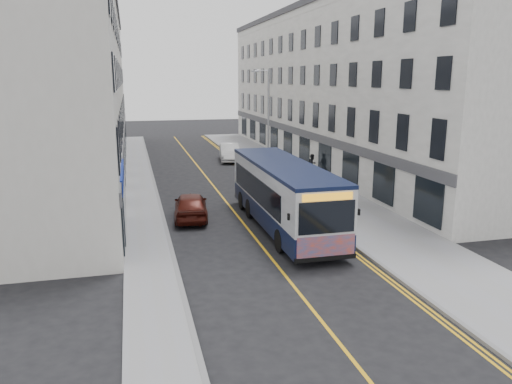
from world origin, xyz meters
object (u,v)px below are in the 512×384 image
streetlamp (267,121)px  pedestrian_near (305,179)px  pedestrian_far (312,164)px  bicycle (340,212)px  car_white (230,152)px  car_maroon (191,206)px  city_bus (283,193)px

streetlamp → pedestrian_near: streetlamp is taller
pedestrian_near → pedestrian_far: bearing=71.6°
bicycle → car_white: 21.04m
pedestrian_near → car_white: pedestrian_near is taller
bicycle → car_maroon: car_maroon is taller
bicycle → car_maroon: size_ratio=0.39×
bicycle → pedestrian_near: (0.51, 6.80, 0.44)m
city_bus → car_white: bearing=86.1°
pedestrian_near → car_maroon: size_ratio=0.41×
city_bus → streetlamp: bearing=78.4°
streetlamp → pedestrian_near: 6.01m
car_white → bicycle: bearing=-77.7°
car_white → car_maroon: bearing=-99.8°
car_maroon → bicycle: bearing=166.7°
streetlamp → car_white: bearing=95.9°
car_maroon → pedestrian_near: bearing=-146.1°
city_bus → bicycle: 3.38m
city_bus → bicycle: size_ratio=6.75×
pedestrian_far → car_white: pedestrian_far is taller
pedestrian_near → car_white: 14.34m
streetlamp → pedestrian_far: 5.22m
streetlamp → bicycle: size_ratio=4.74×
pedestrian_far → car_maroon: bearing=-167.7°
pedestrian_near → car_white: (-2.21, 14.17, -0.22)m
car_white → streetlamp: bearing=-76.5°
car_white → pedestrian_far: bearing=-53.2°
pedestrian_near → pedestrian_far: pedestrian_near is taller
city_bus → pedestrian_near: (3.66, 6.95, -0.81)m
streetlamp → car_maroon: streetlamp is taller
city_bus → car_maroon: bearing=146.9°
pedestrian_far → pedestrian_near: bearing=-145.2°
car_white → car_maroon: 19.19m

